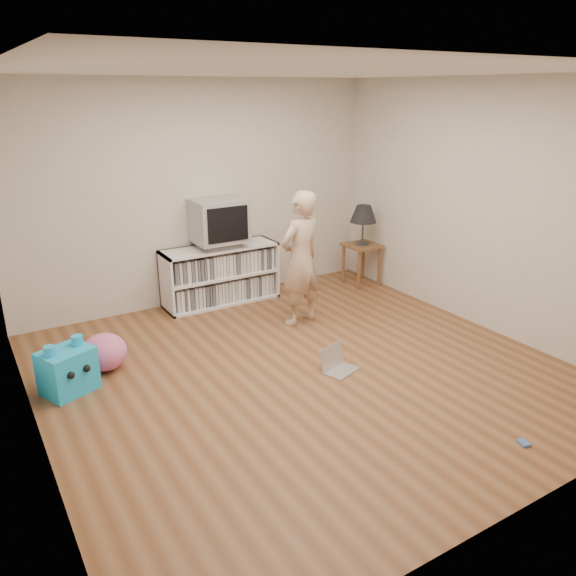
% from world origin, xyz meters
% --- Properties ---
extents(ground, '(4.50, 4.50, 0.00)m').
position_xyz_m(ground, '(0.00, 0.00, 0.00)').
color(ground, brown).
rests_on(ground, ground).
extents(walls, '(4.52, 4.52, 2.60)m').
position_xyz_m(walls, '(0.00, 0.00, 1.30)').
color(walls, beige).
rests_on(walls, ground).
extents(ceiling, '(4.50, 4.50, 0.01)m').
position_xyz_m(ceiling, '(0.00, 0.00, 2.60)').
color(ceiling, white).
rests_on(ceiling, walls).
extents(media_unit, '(1.40, 0.45, 0.70)m').
position_xyz_m(media_unit, '(0.12, 2.04, 0.35)').
color(media_unit, white).
rests_on(media_unit, ground).
extents(dvd_deck, '(0.45, 0.35, 0.07)m').
position_xyz_m(dvd_deck, '(0.12, 2.02, 0.73)').
color(dvd_deck, gray).
rests_on(dvd_deck, media_unit).
extents(crt_tv, '(0.60, 0.53, 0.50)m').
position_xyz_m(crt_tv, '(0.12, 2.02, 1.02)').
color(crt_tv, '#95959A').
rests_on(crt_tv, dvd_deck).
extents(side_table, '(0.42, 0.42, 0.55)m').
position_xyz_m(side_table, '(1.99, 1.65, 0.42)').
color(side_table, brown).
rests_on(side_table, ground).
extents(table_lamp, '(0.34, 0.34, 0.52)m').
position_xyz_m(table_lamp, '(1.99, 1.65, 0.94)').
color(table_lamp, '#333333').
rests_on(table_lamp, side_table).
extents(person, '(0.61, 0.47, 1.48)m').
position_xyz_m(person, '(0.60, 0.97, 0.74)').
color(person, tan).
rests_on(person, ground).
extents(laptop, '(0.38, 0.34, 0.22)m').
position_xyz_m(laptop, '(0.28, -0.16, 0.06)').
color(laptop, silver).
rests_on(laptop, ground).
extents(playing_cards, '(0.09, 0.11, 0.02)m').
position_xyz_m(playing_cards, '(0.76, -1.82, 0.01)').
color(playing_cards, '#4369B4').
rests_on(playing_cards, ground).
extents(plush_blue, '(0.50, 0.46, 0.48)m').
position_xyz_m(plush_blue, '(-1.92, 0.72, 0.20)').
color(plush_blue, '#19ACF3').
rests_on(plush_blue, ground).
extents(plush_pink, '(0.51, 0.51, 0.35)m').
position_xyz_m(plush_pink, '(-1.55, 0.98, 0.17)').
color(plush_pink, '#D86199').
rests_on(plush_pink, ground).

